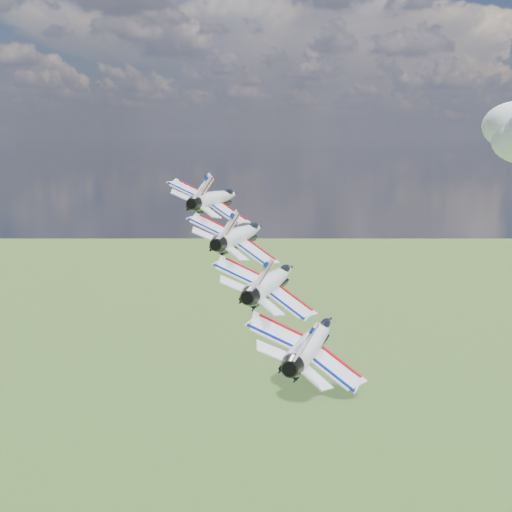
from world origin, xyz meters
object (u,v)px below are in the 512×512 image
(jet_0, at_px, (216,198))
(jet_3, at_px, (313,340))
(jet_1, at_px, (241,234))
(jet_2, at_px, (273,280))

(jet_0, distance_m, jet_3, 34.19)
(jet_1, bearing_deg, jet_3, -51.00)
(jet_0, bearing_deg, jet_3, -51.00)
(jet_1, height_order, jet_3, jet_1)
(jet_0, relative_size, jet_3, 1.00)
(jet_1, height_order, jet_2, jet_1)
(jet_1, relative_size, jet_2, 1.00)
(jet_0, height_order, jet_3, jet_0)
(jet_0, xyz_separation_m, jet_1, (6.83, -8.38, -3.61))
(jet_1, relative_size, jet_3, 1.00)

